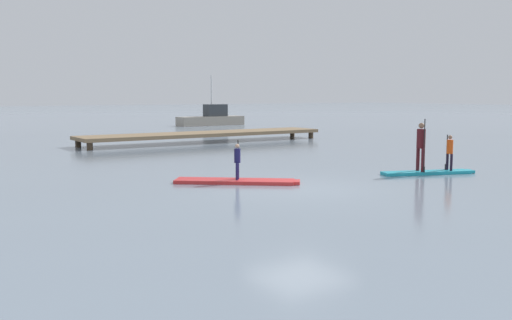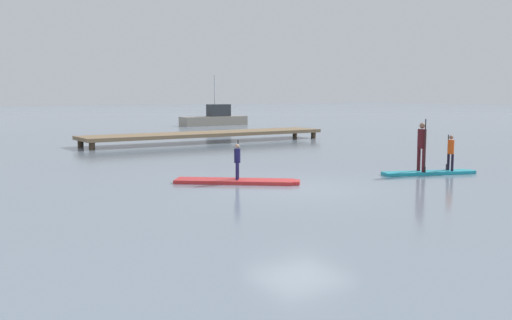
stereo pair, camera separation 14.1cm
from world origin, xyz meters
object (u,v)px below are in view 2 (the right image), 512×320
object	(u,v)px
paddleboard_near	(237,181)
paddler_child_front	(451,151)
paddler_adult	(422,144)
paddleboard_far	(429,173)
paddler_child_solo	(237,160)
motor_boat_small_navy	(215,118)

from	to	relation	value
paddleboard_near	paddler_child_front	size ratio (longest dim) A/B	2.80
paddleboard_near	paddler_child_front	bearing A→B (deg)	-16.90
paddleboard_near	paddler_adult	size ratio (longest dim) A/B	1.91
paddler_child_front	paddleboard_far	bearing A→B (deg)	160.04
paddleboard_near	paddler_adult	world-z (taller)	paddler_adult
paddler_adult	paddleboard_near	bearing A→B (deg)	163.59
paddler_child_solo	paddleboard_far	distance (m)	6.38
paddleboard_far	motor_boat_small_navy	size ratio (longest dim) A/B	0.54
paddler_adult	paddleboard_far	bearing A→B (deg)	-19.46
paddleboard_near	paddleboard_far	world-z (taller)	same
paddler_child_front	paddleboard_near	bearing A→B (deg)	163.10
paddleboard_near	paddler_child_front	xyz separation A→B (m)	(6.79, -2.06, 0.69)
paddler_adult	paddler_child_front	xyz separation A→B (m)	(0.97, -0.35, -0.25)
paddleboard_far	paddler_adult	bearing A→B (deg)	160.54
paddleboard_far	paddler_child_front	size ratio (longest dim) A/B	2.68
paddleboard_near	paddler_child_solo	distance (m)	0.63
paddleboard_near	paddler_adult	bearing A→B (deg)	-16.41
paddleboard_near	paddler_child_solo	xyz separation A→B (m)	(0.02, 0.00, 0.63)
paddleboard_near	paddler_child_solo	bearing A→B (deg)	11.43
paddleboard_near	paddler_child_solo	size ratio (longest dim) A/B	2.83
paddler_child_solo	motor_boat_small_navy	world-z (taller)	motor_boat_small_navy
paddler_child_solo	paddleboard_far	world-z (taller)	paddler_child_solo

